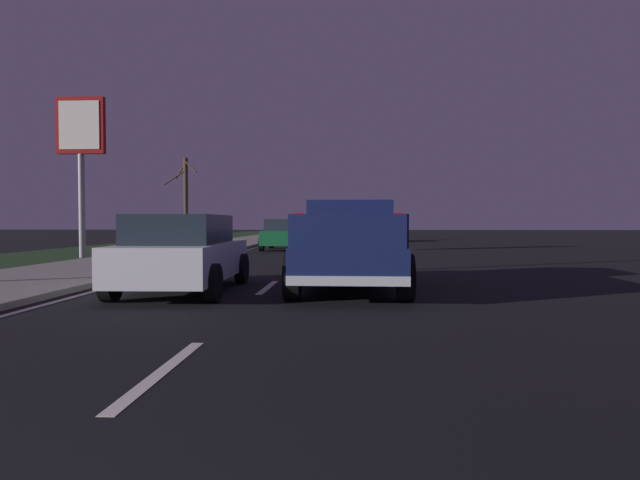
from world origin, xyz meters
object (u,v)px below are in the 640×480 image
sedan_black (301,230)px  sedan_green (284,234)px  bare_tree_far (185,198)px  sedan_blue (352,231)px  gas_price_sign (81,138)px  sedan_white (184,253)px  pickup_truck (350,245)px

sedan_black → sedan_green: 14.59m
sedan_black → bare_tree_far: 10.30m
sedan_blue → sedan_green: bearing=162.7°
sedan_green → gas_price_sign: bearing=132.6°
sedan_green → sedan_white: same height
gas_price_sign → bare_tree_far: bearing=0.2°
pickup_truck → sedan_white: 3.48m
sedan_black → sedan_green: (-14.59, -0.41, 0.00)m
sedan_white → bare_tree_far: (23.94, 7.22, 2.14)m
sedan_white → bare_tree_far: 25.09m
sedan_blue → sedan_white: 28.10m
sedan_white → gas_price_sign: (10.16, 7.16, 3.88)m
pickup_truck → gas_price_sign: bearing=48.9°
bare_tree_far → sedan_green: bearing=-134.8°
pickup_truck → sedan_white: size_ratio=1.22×
pickup_truck → sedan_white: pickup_truck is taller
pickup_truck → sedan_blue: bearing=-0.3°
pickup_truck → sedan_green: pickup_truck is taller
pickup_truck → sedan_blue: size_ratio=1.24×
sedan_black → sedan_white: 31.36m
sedan_blue → sedan_white: bearing=172.9°
sedan_blue → bare_tree_far: 11.59m
sedan_green → sedan_blue: bearing=-17.3°
pickup_truck → bare_tree_far: bearing=24.7°
sedan_green → gas_price_sign: (-6.61, 7.17, 3.88)m
sedan_green → pickup_truck: bearing=-168.1°
sedan_white → bare_tree_far: bearing=16.8°
sedan_green → bare_tree_far: bearing=45.2°
sedan_green → bare_tree_far: 10.40m
sedan_black → gas_price_sign: size_ratio=0.71×
bare_tree_far → gas_price_sign: bearing=-179.8°
sedan_blue → gas_price_sign: size_ratio=0.70×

